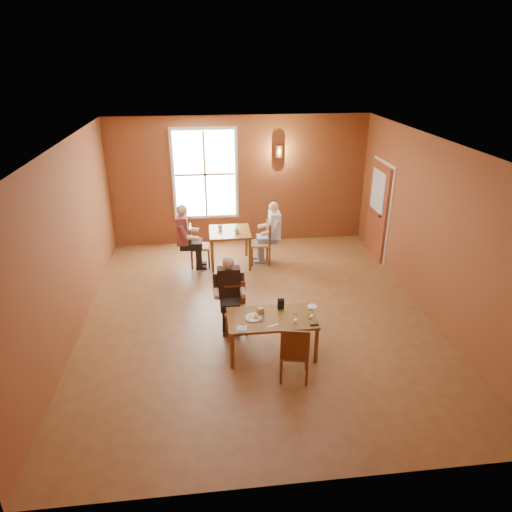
{
  "coord_description": "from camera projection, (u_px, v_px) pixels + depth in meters",
  "views": [
    {
      "loc": [
        -0.83,
        -6.92,
        4.26
      ],
      "look_at": [
        0.0,
        0.2,
        1.05
      ],
      "focal_mm": 32.0,
      "sensor_mm": 36.0,
      "label": 1
    }
  ],
  "objects": [
    {
      "name": "ground",
      "position": [
        257.0,
        314.0,
        8.1
      ],
      "size": [
        6.0,
        7.0,
        0.01
      ],
      "primitive_type": "cube",
      "color": "brown",
      "rests_on": "ground"
    },
    {
      "name": "wall_back",
      "position": [
        240.0,
        181.0,
        10.66
      ],
      "size": [
        6.0,
        0.04,
        3.0
      ],
      "primitive_type": "cube",
      "color": "brown",
      "rests_on": "ground"
    },
    {
      "name": "wall_front",
      "position": [
        301.0,
        371.0,
        4.31
      ],
      "size": [
        6.0,
        0.04,
        3.0
      ],
      "primitive_type": "cube",
      "color": "brown",
      "rests_on": "ground"
    },
    {
      "name": "wall_left",
      "position": [
        68.0,
        244.0,
        7.17
      ],
      "size": [
        0.04,
        7.0,
        3.0
      ],
      "primitive_type": "cube",
      "color": "brown",
      "rests_on": "ground"
    },
    {
      "name": "wall_right",
      "position": [
        431.0,
        228.0,
        7.8
      ],
      "size": [
        0.04,
        7.0,
        3.0
      ],
      "primitive_type": "cube",
      "color": "brown",
      "rests_on": "ground"
    },
    {
      "name": "ceiling",
      "position": [
        258.0,
        144.0,
        6.87
      ],
      "size": [
        6.0,
        7.0,
        0.04
      ],
      "primitive_type": "cube",
      "color": "white",
      "rests_on": "wall_back"
    },
    {
      "name": "window",
      "position": [
        205.0,
        174.0,
        10.45
      ],
      "size": [
        1.36,
        0.1,
        1.96
      ],
      "primitive_type": "cube",
      "color": "white",
      "rests_on": "wall_back"
    },
    {
      "name": "door",
      "position": [
        377.0,
        211.0,
        10.06
      ],
      "size": [
        0.12,
        1.04,
        2.1
      ],
      "primitive_type": "cube",
      "color": "maroon",
      "rests_on": "ground"
    },
    {
      "name": "wall_sconce",
      "position": [
        279.0,
        151.0,
        10.38
      ],
      "size": [
        0.16,
        0.16,
        0.28
      ],
      "primitive_type": "cylinder",
      "color": "brown",
      "rests_on": "wall_back"
    },
    {
      "name": "main_table",
      "position": [
        271.0,
        335.0,
        6.97
      ],
      "size": [
        1.33,
        0.75,
        0.62
      ],
      "primitive_type": null,
      "color": "brown",
      "rests_on": "ground"
    },
    {
      "name": "chair_diner_main",
      "position": [
        235.0,
        309.0,
        7.46
      ],
      "size": [
        0.37,
        0.37,
        0.83
      ],
      "primitive_type": null,
      "rotation": [
        0.0,
        0.0,
        3.14
      ],
      "color": "#563115",
      "rests_on": "ground"
    },
    {
      "name": "diner_main",
      "position": [
        235.0,
        300.0,
        7.36
      ],
      "size": [
        0.49,
        0.49,
        1.22
      ],
      "primitive_type": null,
      "rotation": [
        0.0,
        0.0,
        3.14
      ],
      "color": "black",
      "rests_on": "ground"
    },
    {
      "name": "chair_empty",
      "position": [
        295.0,
        351.0,
        6.37
      ],
      "size": [
        0.46,
        0.46,
        0.89
      ],
      "primitive_type": null,
      "rotation": [
        0.0,
        0.0,
        -0.2
      ],
      "color": "maroon",
      "rests_on": "ground"
    },
    {
      "name": "plate_food",
      "position": [
        254.0,
        317.0,
        6.81
      ],
      "size": [
        0.34,
        0.34,
        0.03
      ],
      "primitive_type": "cylinder",
      "rotation": [
        0.0,
        0.0,
        -0.41
      ],
      "color": "white",
      "rests_on": "main_table"
    },
    {
      "name": "sandwich",
      "position": [
        260.0,
        312.0,
        6.89
      ],
      "size": [
        0.11,
        0.1,
        0.1
      ],
      "primitive_type": "cube",
      "rotation": [
        0.0,
        0.0,
        0.36
      ],
      "color": "tan",
      "rests_on": "main_table"
    },
    {
      "name": "goblet_b",
      "position": [
        311.0,
        314.0,
        6.75
      ],
      "size": [
        0.09,
        0.09,
        0.17
      ],
      "primitive_type": null,
      "rotation": [
        0.0,
        0.0,
        -0.36
      ],
      "color": "white",
      "rests_on": "main_table"
    },
    {
      "name": "goblet_c",
      "position": [
        295.0,
        319.0,
        6.64
      ],
      "size": [
        0.07,
        0.07,
        0.17
      ],
      "primitive_type": null,
      "rotation": [
        0.0,
        0.0,
        -0.05
      ],
      "color": "silver",
      "rests_on": "main_table"
    },
    {
      "name": "menu_stand",
      "position": [
        281.0,
        304.0,
        7.03
      ],
      "size": [
        0.11,
        0.06,
        0.17
      ],
      "primitive_type": "cube",
      "rotation": [
        0.0,
        0.0,
        -0.12
      ],
      "color": "black",
      "rests_on": "main_table"
    },
    {
      "name": "knife",
      "position": [
        273.0,
        325.0,
        6.63
      ],
      "size": [
        0.17,
        0.1,
        0.0
      ],
      "primitive_type": "cube",
      "rotation": [
        0.0,
        0.0,
        0.46
      ],
      "color": "white",
      "rests_on": "main_table"
    },
    {
      "name": "napkin",
      "position": [
        242.0,
        328.0,
        6.57
      ],
      "size": [
        0.17,
        0.17,
        0.0
      ],
      "primitive_type": "cube",
      "rotation": [
        0.0,
        0.0,
        -0.19
      ],
      "color": "silver",
      "rests_on": "main_table"
    },
    {
      "name": "side_plate",
      "position": [
        312.0,
        307.0,
        7.12
      ],
      "size": [
        0.19,
        0.19,
        0.01
      ],
      "primitive_type": "cylinder",
      "rotation": [
        0.0,
        0.0,
        0.26
      ],
      "color": "white",
      "rests_on": "main_table"
    },
    {
      "name": "sunglasses",
      "position": [
        314.0,
        325.0,
        6.64
      ],
      "size": [
        0.12,
        0.04,
        0.01
      ],
      "primitive_type": "cube",
      "rotation": [
        0.0,
        0.0,
        0.06
      ],
      "color": "black",
      "rests_on": "main_table"
    },
    {
      "name": "second_table",
      "position": [
        230.0,
        248.0,
        9.89
      ],
      "size": [
        0.87,
        0.87,
        0.77
      ],
      "primitive_type": null,
      "color": "brown",
      "rests_on": "ground"
    },
    {
      "name": "chair_diner_white",
      "position": [
        260.0,
        243.0,
        9.92
      ],
      "size": [
        0.42,
        0.42,
        0.94
      ],
      "primitive_type": null,
      "rotation": [
        0.0,
        0.0,
        1.57
      ],
      "color": "brown",
      "rests_on": "ground"
    },
    {
      "name": "diner_white",
      "position": [
        261.0,
        235.0,
        9.85
      ],
      "size": [
        0.52,
        0.52,
        1.3
      ],
      "primitive_type": null,
      "rotation": [
        0.0,
        0.0,
        1.57
      ],
      "color": "white",
      "rests_on": "ground"
    },
    {
      "name": "chair_diner_maroon",
      "position": [
        200.0,
        246.0,
        9.79
      ],
      "size": [
        0.4,
        0.4,
        0.91
      ],
      "primitive_type": null,
      "rotation": [
        0.0,
        0.0,
        -1.57
      ],
      "color": "#5C3218",
      "rests_on": "ground"
    },
    {
      "name": "diner_maroon",
      "position": [
        198.0,
        236.0,
        9.7
      ],
      "size": [
        0.55,
        0.55,
        1.37
      ],
      "primitive_type": null,
      "rotation": [
        0.0,
        0.0,
        -1.57
      ],
      "color": "maroon",
      "rests_on": "ground"
    },
    {
      "name": "cup_a",
      "position": [
        237.0,
        231.0,
        9.61
      ],
      "size": [
        0.15,
        0.15,
        0.09
      ],
      "primitive_type": "imported",
      "rotation": [
        0.0,
        0.0,
        -0.37
      ],
      "color": "white",
      "rests_on": "second_table"
    },
    {
      "name": "cup_b",
      "position": [
        220.0,
        227.0,
        9.8
      ],
      "size": [
        0.13,
        0.13,
        0.1
      ],
      "primitive_type": "imported",
      "rotation": [
        0.0,
        0.0,
        0.27
      ],
      "color": "silver",
      "rests_on": "second_table"
    }
  ]
}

